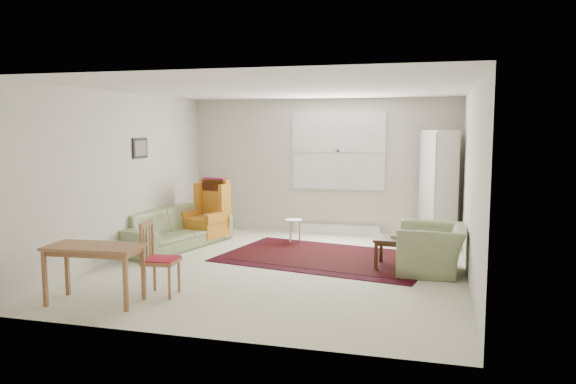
% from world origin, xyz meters
% --- Properties ---
extents(room, '(5.04, 5.54, 2.51)m').
position_xyz_m(room, '(0.02, 0.21, 1.26)').
color(room, beige).
rests_on(room, ground).
extents(rug, '(3.41, 2.53, 0.03)m').
position_xyz_m(rug, '(0.48, 0.78, 0.02)').
color(rug, black).
rests_on(rug, ground).
extents(sofa, '(1.35, 2.32, 0.88)m').
position_xyz_m(sofa, '(-2.10, 0.85, 0.44)').
color(sofa, '#7D895B').
rests_on(sofa, ground).
extents(armchair, '(0.88, 1.01, 0.78)m').
position_xyz_m(armchair, '(2.03, 0.30, 0.39)').
color(armchair, '#7D895B').
rests_on(armchair, ground).
extents(wingback_chair, '(0.79, 0.82, 1.09)m').
position_xyz_m(wingback_chair, '(-1.81, 1.45, 0.55)').
color(wingback_chair, orange).
rests_on(wingback_chair, ground).
extents(coffee_table, '(0.56, 0.56, 0.43)m').
position_xyz_m(coffee_table, '(1.52, 0.44, 0.22)').
color(coffee_table, '#3D2312').
rests_on(coffee_table, ground).
extents(stool, '(0.35, 0.35, 0.40)m').
position_xyz_m(stool, '(-0.30, 1.79, 0.20)').
color(stool, white).
rests_on(stool, ground).
extents(cabinet, '(0.65, 0.86, 1.93)m').
position_xyz_m(cabinet, '(2.10, 2.30, 0.96)').
color(cabinet, silver).
rests_on(cabinet, ground).
extents(desk, '(1.09, 0.61, 0.67)m').
position_xyz_m(desk, '(-1.62, -2.07, 0.33)').
color(desk, '#97653D').
rests_on(desk, ground).
extents(desk_chair, '(0.42, 0.42, 0.88)m').
position_xyz_m(desk_chair, '(-1.03, -1.61, 0.44)').
color(desk_chair, '#97653D').
rests_on(desk_chair, ground).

